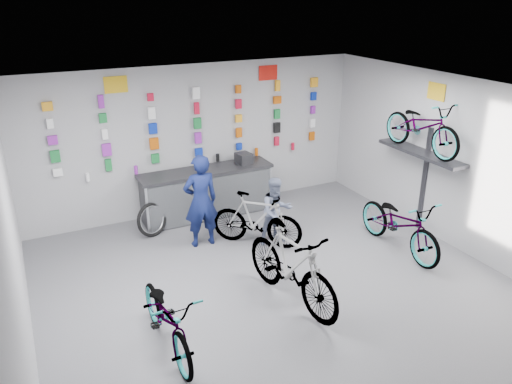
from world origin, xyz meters
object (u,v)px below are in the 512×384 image
bike_service (257,219)px  customer (276,211)px  bike_center (291,266)px  clerk (201,201)px  bike_left (167,317)px  bike_right (400,223)px  counter (207,193)px

bike_service → customer: bearing=-61.2°
bike_center → clerk: clerk is taller
clerk → bike_service: bearing=153.9°
bike_left → clerk: (1.39, 2.48, 0.39)m
bike_left → bike_right: bearing=7.8°
customer → bike_right: bearing=-30.6°
bike_center → bike_service: bearing=70.5°
bike_service → customer: customer is taller
counter → bike_center: size_ratio=1.33×
clerk → customer: (1.23, -0.54, -0.23)m
bike_right → bike_left: bearing=-170.3°
bike_center → counter: bearing=81.2°
bike_service → customer: 0.38m
clerk → customer: size_ratio=1.36×
counter → bike_center: 3.40m
bike_right → bike_service: size_ratio=1.19×
bike_left → bike_right: 4.49m
counter → customer: bearing=-67.4°
customer → bike_center: bearing=-108.7°
bike_left → bike_right: (4.43, 0.74, 0.05)m
bike_service → customer: (0.35, -0.09, 0.13)m
customer → bike_left: bearing=-140.4°
bike_right → bike_service: (-2.15, 1.29, -0.02)m
bike_left → bike_service: bike_service is taller
bike_service → bike_right: bearing=-77.8°
bike_right → customer: customer is taller
bike_left → bike_service: size_ratio=1.06×
bike_center → clerk: 2.35m
bike_left → customer: 3.26m
bike_service → customer: size_ratio=1.33×
counter → bike_left: counter is taller
counter → bike_left: size_ratio=1.52×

